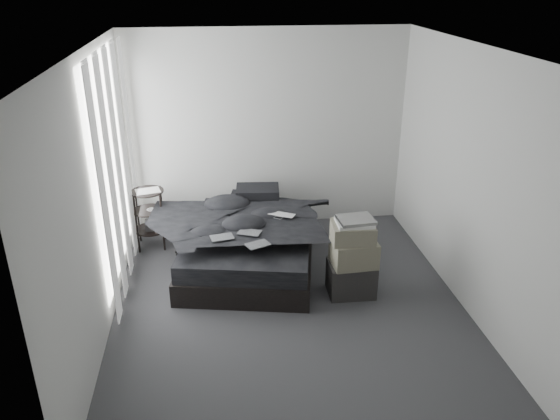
{
  "coord_description": "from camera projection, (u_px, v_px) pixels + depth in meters",
  "views": [
    {
      "loc": [
        -0.7,
        -4.75,
        3.23
      ],
      "look_at": [
        0.0,
        0.8,
        0.75
      ],
      "focal_mm": 35.0,
      "sensor_mm": 36.0,
      "label": 1
    }
  ],
  "objects": [
    {
      "name": "floor_books",
      "position": [
        183.0,
        253.0,
        6.6
      ],
      "size": [
        0.18,
        0.24,
        0.16
      ],
      "primitive_type": "cube",
      "rotation": [
        0.0,
        0.0,
        0.1
      ],
      "color": "black",
      "rests_on": "floor"
    },
    {
      "name": "side_stand",
      "position": [
        150.0,
        219.0,
        6.8
      ],
      "size": [
        0.43,
        0.43,
        0.74
      ],
      "primitive_type": "cylinder",
      "rotation": [
        0.0,
        0.0,
        0.07
      ],
      "color": "black",
      "rests_on": "floor"
    },
    {
      "name": "wall_back",
      "position": [
        268.0,
        131.0,
        7.07
      ],
      "size": [
        3.6,
        0.01,
        2.6
      ],
      "primitive_type": "cube",
      "color": "beige",
      "rests_on": "ground"
    },
    {
      "name": "bed",
      "position": [
        250.0,
        255.0,
        6.44
      ],
      "size": [
        1.78,
        2.15,
        0.26
      ],
      "primitive_type": "cube",
      "rotation": [
        0.0,
        0.0,
        -0.19
      ],
      "color": "black",
      "rests_on": "floor"
    },
    {
      "name": "comic_a",
      "position": [
        222.0,
        231.0,
        5.76
      ],
      "size": [
        0.27,
        0.2,
        0.01
      ],
      "primitive_type": "cube",
      "rotation": [
        0.0,
        0.0,
        0.19
      ],
      "color": "black",
      "rests_on": "duvet"
    },
    {
      "name": "wall_right",
      "position": [
        471.0,
        182.0,
        5.38
      ],
      "size": [
        0.01,
        4.2,
        2.6
      ],
      "primitive_type": "cube",
      "color": "beige",
      "rests_on": "ground"
    },
    {
      "name": "box_lower",
      "position": [
        351.0,
        278.0,
        5.87
      ],
      "size": [
        0.49,
        0.39,
        0.36
      ],
      "primitive_type": "cube",
      "rotation": [
        0.0,
        0.0,
        -0.02
      ],
      "color": "black",
      "rests_on": "floor"
    },
    {
      "name": "comic_b",
      "position": [
        249.0,
        226.0,
        5.87
      ],
      "size": [
        0.28,
        0.24,
        0.01
      ],
      "primitive_type": "cube",
      "rotation": [
        0.0,
        0.0,
        -0.4
      ],
      "color": "black",
      "rests_on": "duvet"
    },
    {
      "name": "pillow_upper",
      "position": [
        258.0,
        192.0,
        6.88
      ],
      "size": [
        0.57,
        0.42,
        0.12
      ],
      "primitive_type": "cube",
      "rotation": [
        0.0,
        0.0,
        -0.09
      ],
      "color": "black",
      "rests_on": "pillow_lower"
    },
    {
      "name": "floor",
      "position": [
        290.0,
        306.0,
        5.7
      ],
      "size": [
        3.6,
        4.2,
        0.01
      ],
      "primitive_type": "cube",
      "color": "#363639",
      "rests_on": "ground"
    },
    {
      "name": "window_left",
      "position": [
        112.0,
        163.0,
        5.76
      ],
      "size": [
        0.02,
        2.0,
        2.3
      ],
      "primitive_type": "cube",
      "color": "white",
      "rests_on": "wall_left"
    },
    {
      "name": "curtain_left",
      "position": [
        118.0,
        169.0,
        5.8
      ],
      "size": [
        0.06,
        2.12,
        2.48
      ],
      "primitive_type": "cube",
      "color": "white",
      "rests_on": "wall_left"
    },
    {
      "name": "pillow_lower",
      "position": [
        253.0,
        200.0,
        6.95
      ],
      "size": [
        0.64,
        0.49,
        0.13
      ],
      "primitive_type": "cube",
      "rotation": [
        0.0,
        0.0,
        -0.19
      ],
      "color": "black",
      "rests_on": "mattress"
    },
    {
      "name": "art_book_snake",
      "position": [
        356.0,
        220.0,
        5.58
      ],
      "size": [
        0.38,
        0.32,
        0.03
      ],
      "primitive_type": "cube",
      "rotation": [
        0.0,
        0.0,
        0.09
      ],
      "color": "silver",
      "rests_on": "art_book_white"
    },
    {
      "name": "wall_front",
      "position": [
        340.0,
        321.0,
        3.27
      ],
      "size": [
        3.6,
        0.01,
        2.6
      ],
      "primitive_type": "cube",
      "color": "beige",
      "rests_on": "ground"
    },
    {
      "name": "mattress",
      "position": [
        250.0,
        238.0,
        6.34
      ],
      "size": [
        1.72,
        2.08,
        0.2
      ],
      "primitive_type": "cube",
      "rotation": [
        0.0,
        0.0,
        -0.19
      ],
      "color": "black",
      "rests_on": "bed"
    },
    {
      "name": "wall_left",
      "position": [
        95.0,
        200.0,
        4.96
      ],
      "size": [
        0.01,
        4.2,
        2.6
      ],
      "primitive_type": "cube",
      "color": "beige",
      "rests_on": "ground"
    },
    {
      "name": "box_mid",
      "position": [
        354.0,
        253.0,
        5.73
      ],
      "size": [
        0.47,
        0.38,
        0.27
      ],
      "primitive_type": "cube",
      "rotation": [
        0.0,
        0.0,
        0.05
      ],
      "color": "#686452",
      "rests_on": "box_lower"
    },
    {
      "name": "comic_c",
      "position": [
        258.0,
        238.0,
        5.61
      ],
      "size": [
        0.28,
        0.24,
        0.01
      ],
      "primitive_type": "cube",
      "rotation": [
        0.0,
        0.0,
        0.42
      ],
      "color": "black",
      "rests_on": "duvet"
    },
    {
      "name": "art_book_white",
      "position": [
        354.0,
        222.0,
        5.6
      ],
      "size": [
        0.38,
        0.3,
        0.04
      ],
      "primitive_type": "cube",
      "rotation": [
        0.0,
        0.0,
        -0.02
      ],
      "color": "silver",
      "rests_on": "box_upper"
    },
    {
      "name": "box_upper",
      "position": [
        353.0,
        232.0,
        5.65
      ],
      "size": [
        0.46,
        0.38,
        0.19
      ],
      "primitive_type": "cube",
      "rotation": [
        0.0,
        0.0,
        -0.07
      ],
      "color": "#686452",
      "rests_on": "box_mid"
    },
    {
      "name": "duvet",
      "position": [
        249.0,
        223.0,
        6.22
      ],
      "size": [
        1.69,
        1.87,
        0.22
      ],
      "primitive_type": "imported",
      "rotation": [
        0.0,
        0.0,
        -0.19
      ],
      "color": "black",
      "rests_on": "mattress"
    },
    {
      "name": "papers",
      "position": [
        148.0,
        191.0,
        6.64
      ],
      "size": [
        0.33,
        0.27,
        0.01
      ],
      "primitive_type": "cube",
      "rotation": [
        0.0,
        0.0,
        0.24
      ],
      "color": "white",
      "rests_on": "side_stand"
    },
    {
      "name": "laptop",
      "position": [
        280.0,
        211.0,
        6.23
      ],
      "size": [
        0.36,
        0.32,
        0.02
      ],
      "primitive_type": "imported",
      "rotation": [
        0.0,
        0.0,
        -0.51
      ],
      "color": "silver",
      "rests_on": "duvet"
    },
    {
      "name": "ceiling",
      "position": [
        292.0,
        49.0,
        4.64
      ],
      "size": [
        3.6,
        4.2,
        0.01
      ],
      "primitive_type": "cube",
      "color": "white",
      "rests_on": "ground"
    }
  ]
}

